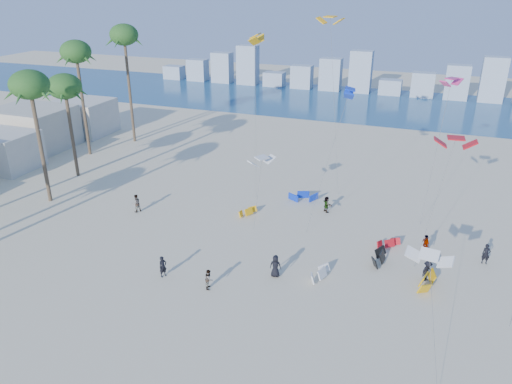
% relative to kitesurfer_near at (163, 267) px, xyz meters
% --- Properties ---
extents(ground, '(220.00, 220.00, 0.00)m').
position_rel_kitesurfer_near_xyz_m(ground, '(1.64, -7.52, -0.88)').
color(ground, beige).
rests_on(ground, ground).
extents(ocean, '(220.00, 220.00, 0.00)m').
position_rel_kitesurfer_near_xyz_m(ocean, '(1.64, 64.48, -0.88)').
color(ocean, navy).
rests_on(ocean, ground).
extents(kitesurfer_near, '(0.68, 0.77, 1.77)m').
position_rel_kitesurfer_near_xyz_m(kitesurfer_near, '(0.00, 0.00, 0.00)').
color(kitesurfer_near, black).
rests_on(kitesurfer_near, ground).
extents(kitesurfer_mid, '(0.81, 0.92, 1.59)m').
position_rel_kitesurfer_near_xyz_m(kitesurfer_mid, '(4.07, -0.19, -0.09)').
color(kitesurfer_mid, gray).
rests_on(kitesurfer_mid, ground).
extents(kitesurfers_far, '(33.23, 13.98, 1.87)m').
position_rel_kitesurfer_near_xyz_m(kitesurfers_far, '(10.28, 9.45, 0.01)').
color(kitesurfers_far, black).
rests_on(kitesurfers_far, ground).
extents(grounded_kites, '(18.52, 16.47, 1.01)m').
position_rel_kitesurfer_near_xyz_m(grounded_kites, '(12.40, 10.12, -0.43)').
color(grounded_kites, '#FFAF0D').
rests_on(grounded_kites, ground).
extents(flying_kites, '(33.47, 31.21, 18.53)m').
position_rel_kitesurfer_near_xyz_m(flying_kites, '(14.13, 14.73, 10.75)').
color(flying_kites, silver).
rests_on(flying_kites, ground).
extents(palm_row, '(10.20, 44.80, 16.20)m').
position_rel_kitesurfer_near_xyz_m(palm_row, '(-21.10, 8.67, 10.99)').
color(palm_row, brown).
rests_on(palm_row, ground).
extents(distant_skyline, '(85.00, 3.00, 8.40)m').
position_rel_kitesurfer_near_xyz_m(distant_skyline, '(0.45, 74.48, 2.20)').
color(distant_skyline, '#9EADBF').
rests_on(distant_skyline, ground).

